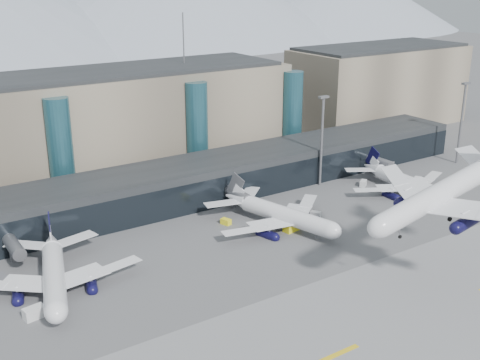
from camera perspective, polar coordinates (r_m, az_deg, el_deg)
name	(u,v)px	position (r m, az deg, el deg)	size (l,w,h in m)	color
ground	(363,282)	(121.99, 11.59, -9.42)	(900.00, 900.00, 0.00)	#515154
runway_strip	(424,316)	(113.50, 17.01, -12.23)	(400.00, 40.00, 0.04)	slate
runway_markings	(424,316)	(113.48, 17.01, -12.22)	(128.00, 1.00, 0.02)	gold
concourse	(212,178)	(161.91, -2.71, 0.20)	(170.00, 27.00, 10.00)	black
terminal_main	(77,128)	(177.49, -15.18, 4.77)	(130.00, 30.00, 31.00)	gray
terminal_east	(378,86)	(242.10, 12.99, 8.68)	(70.00, 30.00, 31.00)	gray
teal_towers	(133,140)	(166.71, -10.09, 3.73)	(116.40, 19.40, 46.00)	#235362
lightmast_mid	(322,136)	(168.58, 7.77, 4.17)	(3.00, 1.20, 25.60)	slate
lightmast_right	(462,118)	(199.57, 20.28, 5.50)	(3.00, 1.20, 25.60)	slate
hero_jet	(447,186)	(118.65, 19.08, -0.54)	(36.49, 37.29, 12.02)	silver
jet_parked_left	(53,264)	(122.10, -17.33, -7.60)	(34.53, 35.94, 11.54)	silver
jet_parked_mid	(274,207)	(143.53, 3.27, -2.60)	(34.90, 36.11, 11.60)	silver
jet_parked_right	(401,176)	(171.67, 15.00, 0.36)	(33.70, 33.02, 10.87)	silver
veh_a	(34,313)	(113.67, -18.93, -11.81)	(3.66, 2.06, 2.06)	silver
veh_b	(226,222)	(144.74, -1.35, -3.97)	(2.41, 1.48, 1.39)	yellow
veh_d	(363,183)	(173.61, 11.61, -0.31)	(2.88, 1.54, 1.65)	silver
veh_e	(474,177)	(187.63, 21.31, 0.26)	(3.38, 1.91, 1.91)	yellow
veh_f	(2,281)	(126.27, -21.63, -8.89)	(3.75, 1.99, 2.10)	#525258
veh_g	(316,214)	(150.08, 7.19, -3.24)	(2.46, 1.44, 1.44)	silver
veh_h	(291,227)	(141.46, 4.89, -4.45)	(3.81, 2.01, 2.11)	yellow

